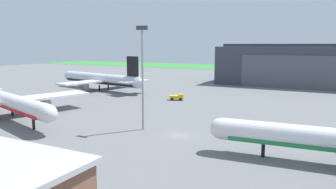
% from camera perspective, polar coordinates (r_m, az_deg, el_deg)
% --- Properties ---
extents(ground_plane, '(440.00, 440.00, 0.00)m').
position_cam_1_polar(ground_plane, '(62.59, 1.79, -7.18)').
color(ground_plane, slate).
extents(grass_field_strip, '(440.00, 56.00, 0.08)m').
position_cam_1_polar(grass_field_strip, '(245.28, 21.16, 4.14)').
color(grass_field_strip, '#37893A').
rests_on(grass_field_strip, ground_plane).
extents(airliner_far_right, '(44.12, 36.43, 13.28)m').
position_cam_1_polar(airliner_far_right, '(126.86, -11.77, 2.64)').
color(airliner_far_right, silver).
rests_on(airliner_far_right, ground_plane).
extents(airliner_near_right, '(44.61, 41.99, 12.22)m').
position_cam_1_polar(airliner_near_right, '(85.03, -26.72, -0.96)').
color(airliner_near_right, silver).
rests_on(airliner_near_right, ground_plane).
extents(baggage_tug, '(4.80, 3.53, 1.97)m').
position_cam_1_polar(baggage_tug, '(101.46, 1.62, -0.42)').
color(baggage_tug, yellow).
rests_on(baggage_tug, ground_plane).
extents(apron_light_mast, '(2.40, 0.50, 20.89)m').
position_cam_1_polar(apron_light_mast, '(64.88, -4.52, 4.24)').
color(apron_light_mast, '#99999E').
rests_on(apron_light_mast, ground_plane).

